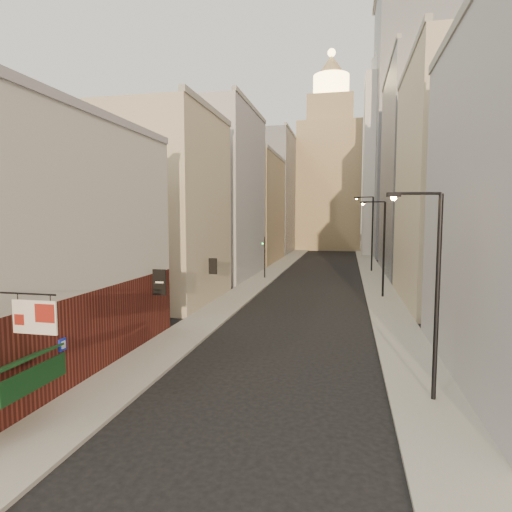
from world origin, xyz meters
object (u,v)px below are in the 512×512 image
Objects in this scene: clock_tower at (330,172)px; streetlamp_mid at (381,243)px; streetlamp_near at (432,285)px; streetlamp_far at (370,229)px; white_tower at (385,158)px; traffic_light_left at (265,251)px.

clock_tower is 62.47m from streetlamp_mid.
streetlamp_near is at bearing -92.69° from streetlamp_mid.
streetlamp_near is at bearing -71.73° from streetlamp_far.
clock_tower is 4.47× the size of streetlamp_far.
streetlamp_mid is (-3.74, -46.75, -13.61)m from white_tower.
streetlamp_far is at bearing 76.27° from streetlamp_near.
white_tower reaches higher than streetlamp_far.
streetlamp_mid is at bearing 119.01° from traffic_light_left.
white_tower is 30.82m from streetlamp_far.
streetlamp_near is 1.66× the size of traffic_light_left.
streetlamp_mid is (7.26, -60.75, -12.63)m from clock_tower.
clock_tower is 8.98× the size of traffic_light_left.
clock_tower is at bearing -119.41° from traffic_light_left.
white_tower reaches higher than streetlamp_mid.
traffic_light_left is (-5.31, -51.10, -14.29)m from clock_tower.
streetlamp_near is 0.95× the size of streetlamp_mid.
white_tower is 5.00× the size of streetlamp_near.
white_tower is 43.31m from traffic_light_left.
clock_tower reaches higher than traffic_light_left.
streetlamp_mid is at bearing 76.53° from streetlamp_near.
clock_tower is 17.83m from white_tower.
white_tower reaches higher than traffic_light_left.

